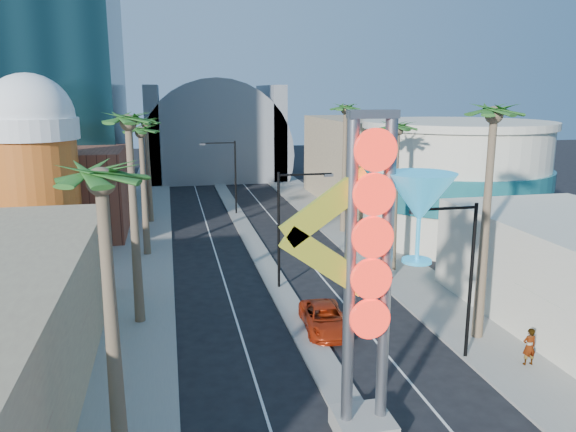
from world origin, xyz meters
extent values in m
cube|color=gray|center=(-9.50, 35.00, 0.07)|extent=(5.00, 100.00, 0.15)
cube|color=gray|center=(9.50, 35.00, 0.07)|extent=(5.00, 100.00, 0.15)
cube|color=gray|center=(0.00, 38.00, 0.07)|extent=(1.60, 84.00, 0.15)
cube|color=brown|center=(-16.00, 38.00, 4.00)|extent=(10.00, 10.00, 8.00)
cube|color=#9D8465|center=(16.00, 48.00, 5.00)|extent=(10.00, 20.00, 10.00)
cylinder|color=#CA521B|center=(-17.00, 30.00, 5.00)|extent=(6.40, 6.40, 10.00)
cylinder|color=white|center=(-17.00, 30.00, 10.40)|extent=(7.00, 7.00, 1.60)
sphere|color=white|center=(-17.00, 30.00, 11.20)|extent=(6.60, 6.60, 6.60)
cylinder|color=beige|center=(18.00, 30.00, 5.00)|extent=(16.00, 16.00, 10.00)
cylinder|color=teal|center=(18.00, 30.00, 5.00)|extent=(16.60, 16.60, 3.00)
cylinder|color=beige|center=(18.00, 30.00, 10.30)|extent=(16.60, 16.60, 0.60)
cylinder|color=slate|center=(0.00, 72.00, 4.00)|extent=(22.00, 16.00, 22.00)
cube|color=slate|center=(-9.00, 72.00, 7.00)|extent=(2.00, 16.00, 14.00)
cube|color=slate|center=(9.00, 72.00, 7.00)|extent=(2.00, 16.00, 14.00)
cube|color=gray|center=(0.00, 3.00, 0.40)|extent=(2.20, 2.20, 0.80)
cylinder|color=slate|center=(-0.70, 3.00, 6.50)|extent=(0.44, 0.44, 12.00)
cylinder|color=slate|center=(0.70, 3.00, 6.50)|extent=(0.44, 0.44, 12.00)
cube|color=slate|center=(0.00, 3.00, 12.40)|extent=(1.80, 0.50, 0.30)
cylinder|color=red|center=(0.00, 2.65, 11.20)|extent=(1.50, 0.25, 1.50)
cylinder|color=red|center=(0.00, 2.65, 9.65)|extent=(1.50, 0.25, 1.50)
cylinder|color=red|center=(0.00, 2.65, 8.10)|extent=(1.50, 0.25, 1.50)
cylinder|color=red|center=(0.00, 2.65, 6.55)|extent=(1.50, 0.25, 1.50)
cylinder|color=red|center=(0.00, 2.65, 5.00)|extent=(1.50, 0.25, 1.50)
cube|color=#FCF435|center=(-1.60, 3.00, 9.20)|extent=(3.47, 0.25, 2.80)
cube|color=#FCF435|center=(-1.60, 3.00, 7.20)|extent=(3.47, 0.25, 2.80)
cone|color=#26A2D7|center=(1.90, 3.00, 9.40)|extent=(2.60, 2.60, 1.80)
cylinder|color=#26A2D7|center=(1.90, 3.00, 7.80)|extent=(0.16, 0.16, 1.60)
cylinder|color=#26A2D7|center=(1.90, 3.00, 7.00)|extent=(1.10, 1.10, 0.12)
cylinder|color=black|center=(0.00, 20.00, 4.00)|extent=(0.18, 0.18, 8.00)
cube|color=black|center=(1.80, 20.00, 7.80)|extent=(3.60, 0.12, 0.12)
cube|color=slate|center=(3.40, 20.00, 7.70)|extent=(0.60, 0.25, 0.18)
cylinder|color=black|center=(0.00, 44.00, 4.00)|extent=(0.18, 0.18, 8.00)
cube|color=black|center=(-1.80, 44.00, 7.80)|extent=(3.60, 0.12, 0.12)
cube|color=slate|center=(-3.40, 44.00, 7.70)|extent=(0.60, 0.25, 0.18)
cylinder|color=black|center=(7.20, 8.00, 4.00)|extent=(0.18, 0.18, 8.00)
cube|color=black|center=(5.58, 8.00, 7.80)|extent=(3.24, 0.12, 0.12)
cube|color=slate|center=(4.14, 8.00, 7.70)|extent=(0.60, 0.25, 0.18)
cylinder|color=brown|center=(-9.00, 2.00, 5.25)|extent=(0.40, 0.40, 10.50)
sphere|color=#254C19|center=(-9.00, 2.00, 10.50)|extent=(2.40, 2.40, 2.40)
cylinder|color=brown|center=(-9.00, 16.00, 5.75)|extent=(0.40, 0.40, 11.50)
sphere|color=#254C19|center=(-9.00, 16.00, 11.50)|extent=(2.40, 2.40, 2.40)
cylinder|color=brown|center=(-9.00, 30.00, 5.00)|extent=(0.40, 0.40, 10.00)
sphere|color=#254C19|center=(-9.00, 30.00, 10.00)|extent=(2.40, 2.40, 2.40)
cylinder|color=brown|center=(-9.00, 42.00, 5.00)|extent=(0.40, 0.40, 10.00)
sphere|color=#254C19|center=(-9.00, 42.00, 10.00)|extent=(2.40, 2.40, 2.40)
cylinder|color=brown|center=(9.00, 10.00, 6.00)|extent=(0.40, 0.40, 12.00)
sphere|color=#254C19|center=(9.00, 10.00, 12.00)|extent=(2.40, 2.40, 2.40)
cylinder|color=brown|center=(9.00, 22.00, 5.25)|extent=(0.40, 0.40, 10.50)
sphere|color=#254C19|center=(9.00, 22.00, 10.50)|extent=(2.40, 2.40, 2.40)
cylinder|color=brown|center=(9.00, 34.00, 5.75)|extent=(0.40, 0.40, 11.50)
sphere|color=#254C19|center=(9.00, 34.00, 11.50)|extent=(2.40, 2.40, 2.40)
imported|color=#B02B0D|center=(1.20, 12.78, 0.70)|extent=(2.67, 5.20, 1.40)
imported|color=gray|center=(9.70, 6.53, 1.09)|extent=(0.70, 0.47, 1.88)
imported|color=gray|center=(7.85, 20.07, 1.01)|extent=(0.88, 0.71, 1.71)
camera|label=1|loc=(-6.98, -15.56, 13.19)|focal=35.00mm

